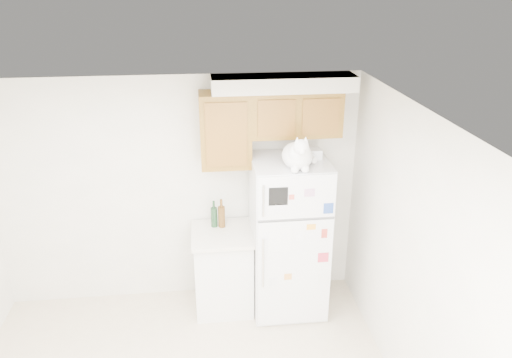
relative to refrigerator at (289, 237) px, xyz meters
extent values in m
cube|color=silver|center=(-1.12, 0.39, 0.40)|extent=(3.80, 0.04, 2.50)
cube|color=silver|center=(0.78, -1.61, 0.40)|extent=(0.04, 4.00, 2.50)
cube|color=white|center=(-1.12, -1.61, 1.65)|extent=(3.80, 4.00, 0.04)
cube|color=brown|center=(0.08, 0.22, 1.27)|extent=(0.90, 0.33, 0.45)
cube|color=brown|center=(-0.62, 0.22, 1.12)|extent=(0.50, 0.33, 0.75)
cube|color=silver|center=(-0.05, 0.23, 1.57)|extent=(1.40, 0.37, 0.15)
cube|color=white|center=(0.00, 0.01, 0.00)|extent=(0.76, 0.72, 1.70)
cube|color=white|center=(0.00, -0.36, 0.62)|extent=(0.74, 0.03, 0.44)
cube|color=white|center=(0.00, -0.36, -0.22)|extent=(0.74, 0.03, 1.19)
cube|color=#59595B|center=(0.00, -0.36, 0.40)|extent=(0.74, 0.03, 0.02)
cylinder|color=silver|center=(-0.32, -0.39, 0.62)|extent=(0.02, 0.02, 0.32)
cylinder|color=silver|center=(-0.32, -0.39, -0.05)|extent=(0.02, 0.02, 0.55)
cube|color=black|center=(-0.18, -0.38, 0.65)|extent=(0.18, 0.00, 0.18)
cube|color=white|center=(-0.16, -0.38, 0.20)|extent=(0.22, 0.00, 0.28)
cube|color=orange|center=(0.14, -0.38, 0.31)|extent=(0.09, 0.00, 0.06)
cube|color=silver|center=(0.29, -0.38, -0.28)|extent=(0.10, 0.00, 0.11)
cube|color=#244292|center=(0.30, -0.38, 0.50)|extent=(0.10, 0.00, 0.11)
cube|color=#BA85A8|center=(0.11, -0.38, 0.67)|extent=(0.10, 0.00, 0.08)
cube|color=#CB3248|center=(0.28, -0.38, -0.04)|extent=(0.11, 0.00, 0.10)
cube|color=#DF9545|center=(-0.07, -0.38, -0.24)|extent=(0.08, 0.00, 0.07)
cube|color=#B93A2E|center=(0.28, -0.38, 0.23)|extent=(0.06, 0.00, 0.10)
cube|color=silver|center=(-0.22, -0.38, -0.28)|extent=(0.07, 0.00, 0.09)
cube|color=#CF4F40|center=(-0.05, -0.38, 0.64)|extent=(0.05, 0.00, 0.05)
cube|color=silver|center=(-0.15, -0.38, 0.52)|extent=(0.11, 0.00, 0.09)
cube|color=white|center=(0.04, -0.38, 0.20)|extent=(0.07, 0.00, 0.09)
cube|color=white|center=(-0.69, 0.07, -0.41)|extent=(0.60, 0.60, 0.88)
cube|color=silver|center=(-0.69, 0.05, 0.05)|extent=(0.64, 0.64, 0.04)
ellipsoid|color=white|center=(0.03, -0.16, 0.96)|extent=(0.29, 0.38, 0.24)
ellipsoid|color=white|center=(0.03, -0.27, 1.02)|extent=(0.21, 0.17, 0.23)
sphere|color=white|center=(0.03, -0.33, 1.11)|extent=(0.14, 0.14, 0.14)
cone|color=white|center=(-0.01, -0.33, 1.18)|extent=(0.05, 0.05, 0.05)
cone|color=white|center=(0.07, -0.33, 1.18)|extent=(0.05, 0.05, 0.05)
cone|color=#D88C8C|center=(-0.01, -0.34, 1.17)|extent=(0.03, 0.03, 0.03)
cone|color=#D88C8C|center=(0.07, -0.34, 1.17)|extent=(0.03, 0.03, 0.03)
sphere|color=white|center=(0.03, -0.39, 1.08)|extent=(0.06, 0.06, 0.06)
sphere|color=white|center=(-0.02, -0.32, 0.89)|extent=(0.08, 0.08, 0.08)
sphere|color=white|center=(0.08, -0.32, 0.89)|extent=(0.08, 0.08, 0.08)
cylinder|color=white|center=(0.15, -0.03, 0.89)|extent=(0.18, 0.24, 0.08)
cube|color=white|center=(0.22, 0.04, 0.90)|extent=(0.19, 0.14, 0.10)
cube|color=white|center=(0.15, -0.01, 0.89)|extent=(0.16, 0.12, 0.09)
camera|label=1|loc=(-0.88, -4.52, 2.56)|focal=35.00mm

